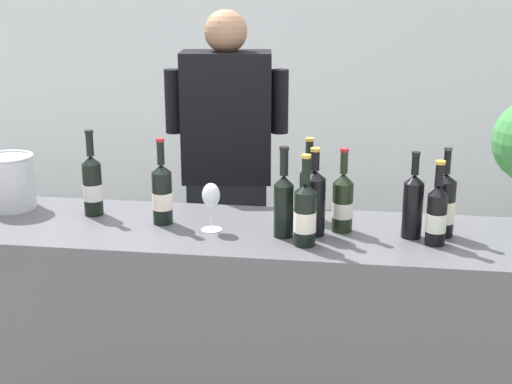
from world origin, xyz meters
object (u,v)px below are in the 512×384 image
at_px(wine_bottle_3, 343,202).
at_px(wine_bottle_7, 162,194).
at_px(wine_bottle_0, 437,214).
at_px(wine_bottle_5, 284,203).
at_px(wine_bottle_4, 305,214).
at_px(wine_bottle_8, 444,205).
at_px(wine_bottle_9, 92,185).
at_px(ice_bucket, 9,181).
at_px(wine_bottle_2, 413,204).
at_px(person_server, 228,199).
at_px(wine_bottle_1, 314,201).
at_px(wine_bottle_6, 309,191).
at_px(wine_glass, 211,198).

height_order(wine_bottle_3, wine_bottle_7, wine_bottle_7).
distance_m(wine_bottle_0, wine_bottle_5, 0.55).
xyz_separation_m(wine_bottle_4, wine_bottle_8, (0.50, 0.17, 0.00)).
bearing_deg(wine_bottle_9, ice_bucket, 174.54).
height_order(wine_bottle_8, wine_bottle_9, wine_bottle_9).
distance_m(wine_bottle_2, ice_bucket, 1.65).
bearing_deg(person_server, wine_bottle_2, -38.68).
distance_m(wine_bottle_0, wine_bottle_4, 0.47).
distance_m(wine_bottle_1, wine_bottle_7, 0.60).
distance_m(wine_bottle_1, ice_bucket, 1.29).
distance_m(wine_bottle_3, wine_bottle_4, 0.21).
relative_size(wine_bottle_2, wine_bottle_6, 0.98).
xyz_separation_m(wine_bottle_0, wine_bottle_2, (-0.08, 0.06, 0.01)).
bearing_deg(wine_bottle_7, wine_bottle_6, 13.88).
bearing_deg(wine_glass, wine_bottle_9, 166.78).
height_order(wine_bottle_5, wine_glass, wine_bottle_5).
bearing_deg(person_server, wine_bottle_4, -61.47).
distance_m(wine_bottle_6, person_server, 0.68).
relative_size(wine_bottle_8, person_server, 0.20).
bearing_deg(wine_bottle_6, wine_bottle_5, -109.22).
bearing_deg(wine_bottle_3, wine_bottle_8, 0.14).
distance_m(wine_bottle_5, wine_bottle_7, 0.49).
distance_m(wine_bottle_7, person_server, 0.68).
height_order(wine_bottle_1, wine_bottle_8, wine_bottle_8).
height_order(wine_bottle_2, person_server, person_server).
xyz_separation_m(wine_bottle_5, wine_glass, (-0.28, 0.02, -0.00)).
height_order(wine_bottle_3, wine_glass, wine_bottle_3).
bearing_deg(wine_bottle_3, wine_bottle_1, -151.72).
height_order(wine_bottle_7, wine_bottle_8, same).
relative_size(wine_bottle_1, wine_bottle_3, 1.03).
relative_size(wine_bottle_8, wine_bottle_9, 0.97).
bearing_deg(wine_bottle_4, wine_bottle_3, 53.24).
relative_size(wine_bottle_1, wine_bottle_9, 0.95).
height_order(wine_bottle_1, wine_bottle_4, wine_bottle_4).
bearing_deg(wine_glass, wine_bottle_6, 28.70).
bearing_deg(wine_bottle_9, wine_bottle_5, -10.41).
height_order(wine_bottle_3, person_server, person_server).
distance_m(wine_bottle_4, ice_bucket, 1.28).
xyz_separation_m(wine_bottle_2, wine_bottle_3, (-0.26, 0.03, -0.01)).
xyz_separation_m(wine_bottle_1, wine_bottle_5, (-0.11, -0.04, -0.00)).
distance_m(wine_bottle_4, wine_bottle_7, 0.59).
height_order(wine_bottle_0, wine_bottle_1, wine_bottle_1).
xyz_separation_m(wine_bottle_7, person_server, (0.14, 0.63, -0.21)).
height_order(wine_bottle_2, wine_bottle_5, wine_bottle_5).
bearing_deg(wine_bottle_0, wine_bottle_7, 175.36).
distance_m(wine_bottle_3, wine_bottle_8, 0.37).
relative_size(wine_bottle_4, wine_glass, 1.79).
bearing_deg(wine_bottle_4, wine_bottle_9, 165.61).
bearing_deg(wine_bottle_9, wine_bottle_3, -3.02).
distance_m(wine_bottle_2, wine_bottle_4, 0.41).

